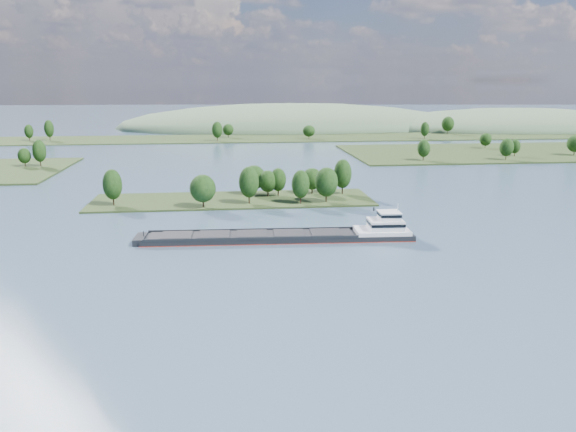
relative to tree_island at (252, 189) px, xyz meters
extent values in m
plane|color=#354C5B|center=(-6.97, -58.83, -4.29)|extent=(1800.00, 1800.00, 0.00)
cube|color=#203015|center=(-6.97, 1.17, -4.29)|extent=(100.00, 30.00, 1.20)
cylinder|color=black|center=(16.42, -8.69, -1.76)|extent=(0.50, 0.50, 3.85)
ellipsoid|color=black|center=(16.42, -8.69, 3.13)|extent=(6.32, 6.32, 9.89)
cylinder|color=black|center=(1.31, 9.95, -1.91)|extent=(0.50, 0.50, 3.56)
ellipsoid|color=black|center=(1.31, 9.95, 2.61)|extent=(8.59, 8.59, 9.15)
cylinder|color=black|center=(-1.32, -6.66, -1.57)|extent=(0.50, 0.50, 4.23)
ellipsoid|color=black|center=(-1.32, -6.66, 3.80)|extent=(7.00, 7.00, 10.87)
cylinder|color=black|center=(6.14, 5.29, -2.12)|extent=(0.50, 0.50, 3.14)
ellipsoid|color=black|center=(6.14, 5.29, 1.88)|extent=(6.90, 6.90, 8.08)
cylinder|color=black|center=(-16.95, -11.12, -1.86)|extent=(0.50, 0.50, 3.65)
ellipsoid|color=black|center=(-16.95, -11.12, 2.78)|extent=(8.75, 8.75, 9.39)
cylinder|color=black|center=(-47.59, -4.45, -1.64)|extent=(0.50, 0.50, 4.09)
ellipsoid|color=black|center=(-47.59, -4.45, 3.56)|extent=(6.57, 6.57, 10.51)
cylinder|color=black|center=(10.00, 5.79, -1.99)|extent=(0.50, 0.50, 3.39)
ellipsoid|color=black|center=(10.00, 5.79, 2.31)|extent=(5.98, 5.98, 8.71)
cylinder|color=black|center=(34.32, 6.40, -1.53)|extent=(0.50, 0.50, 4.31)
ellipsoid|color=black|center=(34.32, 6.40, 3.94)|extent=(6.83, 6.83, 11.08)
cylinder|color=black|center=(25.71, -7.35, -1.68)|extent=(0.50, 0.50, 4.02)
ellipsoid|color=black|center=(25.71, -7.35, 3.44)|extent=(8.14, 8.14, 10.35)
cylinder|color=black|center=(23.05, 8.09, -2.09)|extent=(0.50, 0.50, 3.19)
ellipsoid|color=black|center=(23.05, 8.09, 1.96)|extent=(7.74, 7.74, 8.20)
cylinder|color=black|center=(-100.31, 90.31, -1.34)|extent=(0.50, 0.50, 4.30)
ellipsoid|color=black|center=(-100.31, 90.31, 4.13)|extent=(6.56, 6.56, 11.06)
cylinder|color=black|center=(-107.69, 90.42, -1.98)|extent=(0.50, 0.50, 3.00)
ellipsoid|color=black|center=(-107.69, 90.42, 1.84)|extent=(6.15, 6.15, 7.73)
cylinder|color=black|center=(95.43, 89.56, -1.66)|extent=(0.50, 0.50, 3.66)
ellipsoid|color=black|center=(95.43, 89.56, 3.00)|extent=(6.76, 6.76, 9.41)
cylinder|color=black|center=(188.05, 100.58, -1.61)|extent=(0.50, 0.50, 3.76)
ellipsoid|color=black|center=(188.05, 100.58, 3.17)|extent=(8.96, 8.96, 9.66)
cylinder|color=black|center=(140.15, 86.74, -1.60)|extent=(0.50, 0.50, 3.77)
ellipsoid|color=black|center=(140.15, 86.74, 3.18)|extent=(7.35, 7.35, 9.68)
cylinder|color=black|center=(152.03, 100.00, -1.92)|extent=(0.50, 0.50, 3.13)
ellipsoid|color=black|center=(152.03, 100.00, 2.06)|extent=(5.63, 5.63, 8.06)
cylinder|color=black|center=(152.71, 137.87, -1.91)|extent=(0.50, 0.50, 3.16)
ellipsoid|color=black|center=(152.71, 137.87, 2.10)|extent=(7.32, 7.32, 8.12)
cube|color=#203015|center=(-6.97, 221.17, -4.29)|extent=(900.00, 60.00, 1.20)
cylinder|color=black|center=(-146.62, 218.51, -1.80)|extent=(0.50, 0.50, 3.77)
ellipsoid|color=black|center=(-146.62, 218.51, 2.98)|extent=(6.09, 6.09, 9.68)
cylinder|color=black|center=(135.99, 200.92, -1.67)|extent=(0.50, 0.50, 4.03)
ellipsoid|color=black|center=(135.99, 200.92, 3.46)|extent=(6.28, 6.28, 10.37)
cylinder|color=black|center=(-6.63, 226.59, -2.03)|extent=(0.50, 0.50, 3.32)
ellipsoid|color=black|center=(-6.63, 226.59, 2.19)|extent=(8.11, 8.11, 8.53)
cylinder|color=black|center=(167.02, 234.90, -1.41)|extent=(0.50, 0.50, 4.55)
ellipsoid|color=black|center=(167.02, 234.90, 4.37)|extent=(9.77, 9.77, 11.69)
cylinder|color=black|center=(-132.83, 218.73, -1.31)|extent=(0.50, 0.50, 4.75)
ellipsoid|color=black|center=(-132.83, 218.73, 4.72)|extent=(6.60, 6.60, 12.20)
cylinder|color=black|center=(51.83, 209.90, -2.07)|extent=(0.50, 0.50, 3.24)
ellipsoid|color=black|center=(51.83, 209.90, 2.05)|extent=(9.11, 9.11, 8.33)
cylinder|color=black|center=(-14.46, 202.76, -1.46)|extent=(0.50, 0.50, 4.45)
ellipsoid|color=black|center=(-14.46, 202.76, 4.19)|extent=(7.48, 7.48, 11.43)
ellipsoid|color=#435C3F|center=(253.03, 291.17, -4.29)|extent=(260.00, 140.00, 36.00)
ellipsoid|color=#435C3F|center=(53.03, 321.17, -4.29)|extent=(320.00, 160.00, 44.00)
cube|color=black|center=(4.77, -51.29, -3.83)|extent=(73.66, 12.18, 2.02)
cube|color=maroon|center=(4.77, -51.29, -4.24)|extent=(73.85, 12.37, 0.23)
cube|color=black|center=(-2.38, -46.50, -2.54)|extent=(56.81, 2.71, 0.73)
cube|color=black|center=(-2.75, -55.48, -2.54)|extent=(56.81, 2.71, 0.73)
cube|color=black|center=(-2.56, -50.99, -2.68)|extent=(55.30, 10.51, 0.28)
cube|color=black|center=(-22.72, -50.16, -2.41)|extent=(8.55, 7.85, 0.32)
cube|color=black|center=(-12.64, -50.58, -2.41)|extent=(8.55, 7.85, 0.32)
cube|color=black|center=(-2.56, -50.99, -2.41)|extent=(8.55, 7.85, 0.32)
cube|color=black|center=(7.51, -51.41, -2.41)|extent=(8.55, 7.85, 0.32)
cube|color=black|center=(17.59, -51.82, -2.41)|extent=(8.55, 7.85, 0.32)
cube|color=black|center=(-32.33, -49.76, -3.46)|extent=(3.09, 8.36, 1.83)
cylinder|color=black|center=(-31.42, -49.80, -2.18)|extent=(0.23, 0.23, 2.02)
cube|color=silver|center=(33.16, -52.47, -2.27)|extent=(15.02, 9.40, 1.10)
cube|color=silver|center=(34.08, -52.50, -0.44)|extent=(9.46, 7.71, 2.75)
cube|color=black|center=(34.08, -52.50, -0.07)|extent=(9.65, 7.90, 0.83)
cube|color=silver|center=(35.00, -52.54, 1.95)|extent=(5.72, 5.72, 2.02)
cube|color=black|center=(35.00, -52.54, 2.31)|extent=(5.91, 5.91, 0.73)
cube|color=silver|center=(35.00, -52.54, 3.05)|extent=(6.10, 6.10, 0.18)
cylinder|color=silver|center=(37.29, -52.64, 4.15)|extent=(0.19, 0.19, 2.38)
cylinder|color=black|center=(31.45, -49.64, 3.23)|extent=(0.48, 0.48, 1.10)
camera|label=1|loc=(-9.06, -197.54, 37.99)|focal=35.00mm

